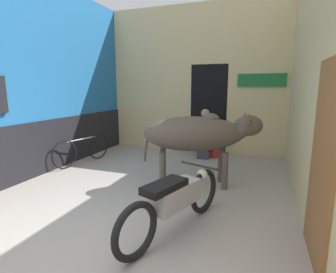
% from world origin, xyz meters
% --- Properties ---
extents(ground_plane, '(30.00, 30.00, 0.00)m').
position_xyz_m(ground_plane, '(0.00, 0.00, 0.00)').
color(ground_plane, '#9E9389').
extents(wall_left_shopfront, '(0.25, 5.26, 4.02)m').
position_xyz_m(wall_left_shopfront, '(-2.55, 2.62, 1.94)').
color(wall_left_shopfront, '#236BAD').
rests_on(wall_left_shopfront, ground_plane).
extents(wall_back_with_doorway, '(4.93, 0.93, 4.02)m').
position_xyz_m(wall_back_with_doorway, '(0.15, 5.50, 1.75)').
color(wall_back_with_doorway, '#D1BC84').
rests_on(wall_back_with_doorway, ground_plane).
extents(wall_right_with_door, '(0.22, 5.26, 4.02)m').
position_xyz_m(wall_right_with_door, '(2.55, 2.59, 1.98)').
color(wall_right_with_door, '#D1BC84').
rests_on(wall_right_with_door, ground_plane).
extents(cow, '(2.19, 1.23, 1.39)m').
position_xyz_m(cow, '(0.79, 2.61, 0.98)').
color(cow, '#4C4238').
rests_on(cow, ground_plane).
extents(motorcycle_near, '(0.82, 1.95, 0.76)m').
position_xyz_m(motorcycle_near, '(0.89, 0.94, 0.44)').
color(motorcycle_near, black).
rests_on(motorcycle_near, ground_plane).
extents(bicycle, '(0.50, 1.64, 0.67)m').
position_xyz_m(bicycle, '(-2.16, 3.09, 0.34)').
color(bicycle, black).
rests_on(bicycle, ground_plane).
extents(shopkeeper_seated, '(0.41, 0.34, 1.27)m').
position_xyz_m(shopkeeper_seated, '(0.48, 4.57, 0.67)').
color(shopkeeper_seated, '#3D3842').
rests_on(shopkeeper_seated, ground_plane).
extents(plastic_stool, '(0.35, 0.35, 0.48)m').
position_xyz_m(plastic_stool, '(0.73, 4.72, 0.25)').
color(plastic_stool, red).
rests_on(plastic_stool, ground_plane).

